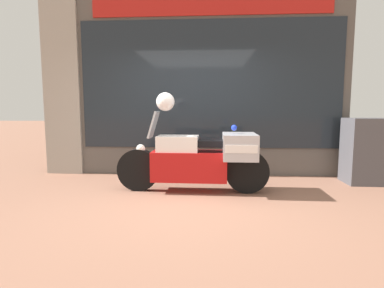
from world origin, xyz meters
name	(u,v)px	position (x,y,z in m)	size (l,w,h in m)	color
ground_plane	(185,203)	(0.00, 0.00, 0.00)	(60.00, 60.00, 0.00)	#8E604C
shop_building	(176,88)	(-0.35, 2.00, 1.71)	(5.91, 0.55, 3.41)	#56514C
window_display	(208,151)	(0.29, 2.03, 0.45)	(4.73, 0.30, 1.86)	slate
paramedic_motorcycle	(203,158)	(0.23, 0.58, 0.54)	(2.37, 0.76, 1.26)	black
utility_cabinet	(373,151)	(3.16, 1.32, 0.57)	(0.91, 0.54, 1.14)	#4C4C51
white_helmet	(165,102)	(-0.35, 0.59, 1.40)	(0.28, 0.28, 0.28)	white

